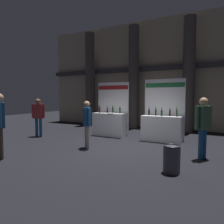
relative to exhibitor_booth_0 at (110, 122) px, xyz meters
The scene contains 9 objects.
ground_plane 2.53m from the exhibitor_booth_0, 52.31° to the right, with size 29.34×29.34×0.00m, color black.
hall_colonnade 4.18m from the exhibitor_booth_0, 64.45° to the left, with size 14.67×1.08×5.96m.
exhibitor_booth_0 is the anchor object (origin of this frame).
exhibitor_booth_1 2.36m from the exhibitor_booth_0, ahead, with size 1.61×0.66×2.45m.
trash_bin 4.82m from the exhibitor_booth_0, 44.62° to the right, with size 0.39×0.39×0.64m.
visitor_0 4.41m from the exhibitor_booth_0, 25.46° to the right, with size 0.42×0.49×1.73m.
visitor_1 3.17m from the exhibitor_booth_0, 148.50° to the right, with size 0.55×0.37×1.65m.
visitor_3 4.67m from the exhibitor_booth_0, 103.27° to the right, with size 0.49×0.42×1.84m.
visitor_4 2.44m from the exhibitor_booth_0, 80.58° to the right, with size 0.41×0.38×1.60m.
Camera 1 is at (2.90, -6.23, 1.76)m, focal length 33.40 mm.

